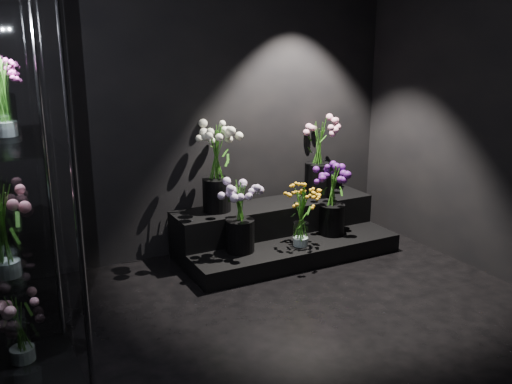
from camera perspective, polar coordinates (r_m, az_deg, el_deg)
floor at (r=3.85m, az=5.62°, el=-15.44°), size 4.00×4.00×0.00m
wall_back at (r=5.11m, az=-6.42°, el=9.04°), size 4.00×0.00×4.00m
display_riser at (r=5.34m, az=2.44°, el=-4.05°), size 1.96×0.87×0.44m
display_case at (r=3.18m, az=-23.65°, el=-2.32°), size 0.59×0.98×2.15m
bouquet_orange_bells at (r=4.99m, az=4.53°, el=-2.49°), size 0.30×0.30×0.52m
bouquet_lilac at (r=4.83m, az=-1.61°, el=-2.04°), size 0.41×0.41×0.62m
bouquet_purple at (r=5.29m, az=7.66°, el=-0.53°), size 0.42×0.42×0.64m
bouquet_cream_roses at (r=5.03m, az=-4.02°, el=2.87°), size 0.48×0.48×0.76m
bouquet_pink_roses at (r=5.54m, az=6.28°, el=3.98°), size 0.40×0.40×0.76m
bouquet_case_pink at (r=2.98m, az=-23.96°, el=-3.54°), size 0.31×0.31×0.45m
bouquet_case_magenta at (r=3.18m, az=-24.05°, el=8.75°), size 0.22×0.22×0.40m
bouquet_case_base_pink at (r=3.70m, az=-22.61°, el=-12.22°), size 0.36×0.36×0.44m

